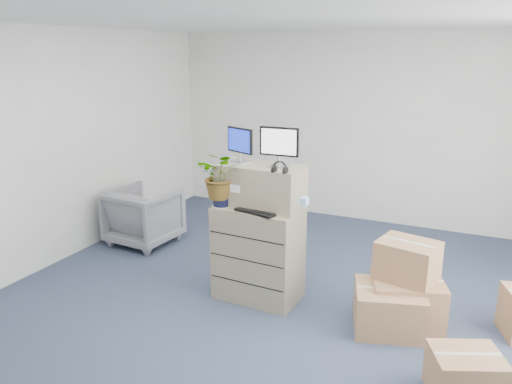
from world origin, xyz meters
TOP-DOWN VIEW (x-y plane):
  - ground at (0.00, 0.00)m, footprint 7.00×7.00m
  - wall_back at (0.00, 3.51)m, footprint 6.00×0.02m
  - filing_cabinet_lower at (-0.36, 0.52)m, footprint 0.88×0.57m
  - filing_cabinet_upper at (-0.36, 0.57)m, footprint 0.88×0.47m
  - monitor_left at (-0.60, 0.61)m, footprint 0.34×0.20m
  - monitor_right at (-0.16, 0.58)m, footprint 0.39×0.16m
  - headphones at (-0.07, 0.37)m, footprint 0.14×0.02m
  - keyboard at (-0.30, 0.36)m, footprint 0.46×0.28m
  - mouse at (-0.08, 0.42)m, footprint 0.10×0.07m
  - water_bottle at (-0.26, 0.59)m, footprint 0.08×0.08m
  - phone_dock at (-0.40, 0.60)m, footprint 0.06×0.05m
  - external_drive at (-0.05, 0.64)m, footprint 0.23×0.19m
  - tissue_box at (0.03, 0.61)m, footprint 0.21×0.11m
  - potted_plant at (-0.70, 0.38)m, footprint 0.46×0.50m
  - office_chair at (-2.40, 1.29)m, footprint 0.86×0.82m
  - cardboard_boxes at (1.41, 0.52)m, footprint 2.01×1.74m

SIDE VIEW (x-z plane):
  - ground at x=0.00m, z-range 0.00..0.00m
  - cardboard_boxes at x=1.41m, z-range -0.14..0.68m
  - office_chair at x=-2.40m, z-range 0.00..0.83m
  - filing_cabinet_lower at x=-0.36m, z-range 0.00..1.00m
  - keyboard at x=-0.30m, z-range 1.00..1.02m
  - mouse at x=-0.08m, z-range 1.00..1.03m
  - external_drive at x=-0.05m, z-range 1.00..1.06m
  - phone_dock at x=-0.40m, z-range 0.98..1.10m
  - tissue_box at x=0.03m, z-range 1.06..1.14m
  - water_bottle at x=-0.26m, z-range 1.00..1.26m
  - filing_cabinet_upper at x=-0.36m, z-range 1.00..1.43m
  - potted_plant at x=-0.70m, z-range 1.03..1.49m
  - wall_back at x=0.00m, z-range 0.00..2.80m
  - headphones at x=-0.07m, z-range 1.39..1.53m
  - monitor_left at x=-0.60m, z-range 1.45..1.80m
  - monitor_right at x=-0.16m, z-range 1.45..1.84m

